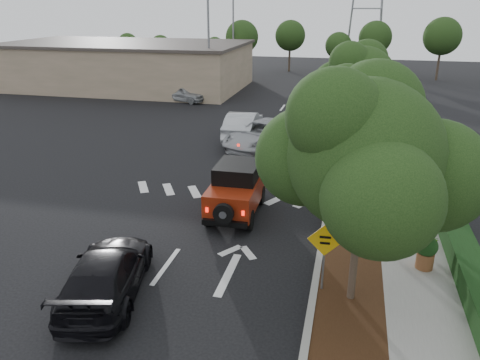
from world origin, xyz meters
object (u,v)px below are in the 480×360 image
(red_jeep, at_px, (237,188))
(black_suv_oncoming, at_px, (106,273))
(silver_suv_ahead, at_px, (263,135))
(speed_hump_sign, at_px, (325,248))

(red_jeep, bearing_deg, black_suv_oncoming, -110.70)
(red_jeep, relative_size, silver_suv_ahead, 0.71)
(red_jeep, bearing_deg, silver_suv_ahead, 93.13)
(silver_suv_ahead, relative_size, speed_hump_sign, 2.69)
(red_jeep, distance_m, speed_hump_sign, 5.93)
(red_jeep, relative_size, speed_hump_sign, 1.90)
(speed_hump_sign, bearing_deg, black_suv_oncoming, -168.16)
(black_suv_oncoming, distance_m, speed_hump_sign, 6.03)
(red_jeep, distance_m, silver_suv_ahead, 8.75)
(red_jeep, xyz_separation_m, silver_suv_ahead, (-0.65, 8.72, -0.24))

